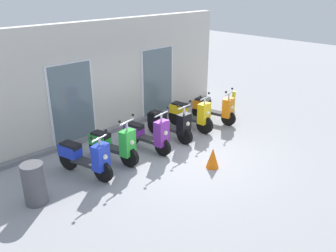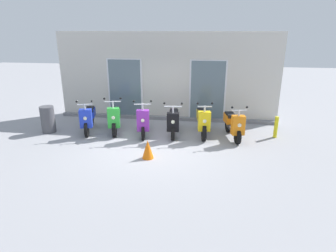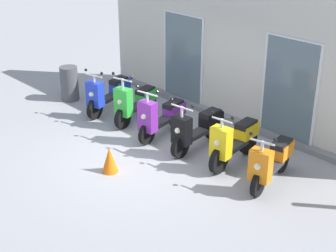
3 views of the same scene
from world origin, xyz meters
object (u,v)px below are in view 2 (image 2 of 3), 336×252
Objects in this scene: scooter_blue at (88,118)px; trash_bin at (48,119)px; scooter_green at (115,118)px; curb_bollard at (276,127)px; scooter_yellow at (203,121)px; scooter_orange at (233,124)px; scooter_purple at (144,121)px; scooter_black at (173,121)px; traffic_cone at (148,149)px.

scooter_blue is 1.37m from trash_bin.
trash_bin is at bearing -170.03° from scooter_blue.
scooter_green is 5.31m from curb_bollard.
scooter_yellow reaches higher than scooter_blue.
curb_bollard is at bearing 2.83° from scooter_blue.
curb_bollard is at bearing 9.72° from scooter_orange.
scooter_blue reaches higher than scooter_orange.
curb_bollard is at bearing 4.16° from scooter_purple.
trash_bin is at bearing -175.95° from scooter_purple.
scooter_yellow is at bearing 173.18° from scooter_orange.
scooter_black is 1.06× the size of scooter_orange.
scooter_purple is at bearing -174.24° from scooter_yellow.
trash_bin is (-1.35, -0.24, -0.04)m from scooter_blue.
scooter_yellow is at bearing 5.76° from scooter_purple.
scooter_green is 2.00m from scooter_black.
scooter_green is at bearing 8.82° from trash_bin.
scooter_orange is at bearing -1.79° from scooter_black.
scooter_orange is at bearing 2.85° from trash_bin.
scooter_black is (0.97, 0.14, -0.02)m from scooter_purple.
traffic_cone is (3.78, -1.59, -0.19)m from trash_bin.
scooter_orange is 2.95× the size of traffic_cone.
scooter_black reaches higher than curb_bollard.
curb_bollard is (4.28, 0.31, -0.13)m from scooter_purple.
scooter_green reaches higher than scooter_black.
trash_bin is (-5.19, -0.43, -0.04)m from scooter_yellow.
trash_bin is at bearing -175.32° from scooter_yellow.
scooter_yellow is 2.36m from curb_bollard.
scooter_blue is 3.06× the size of traffic_cone.
scooter_green is at bearing -177.90° from curb_bollard.
scooter_blue reaches higher than curb_bollard.
scooter_purple is 1.93m from scooter_yellow.
scooter_blue is 6.21m from curb_bollard.
scooter_black is 4.25m from trash_bin.
traffic_cone is at bearing -22.79° from trash_bin.
scooter_yellow is at bearing 3.41° from scooter_black.
scooter_orange is at bearing -0.59° from scooter_green.
traffic_cone is (0.51, -1.82, -0.22)m from scooter_purple.
traffic_cone is (1.54, -1.94, -0.21)m from scooter_green.
scooter_yellow reaches higher than curb_bollard.
scooter_orange is at bearing -170.28° from curb_bollard.
scooter_blue is 1.04× the size of scooter_orange.
scooter_orange is 1.71× the size of trash_bin.
scooter_black is 1.94m from scooter_orange.
curb_bollard is at bearing 29.51° from traffic_cone.
scooter_orange is (0.98, -0.12, -0.02)m from scooter_yellow.
scooter_green is 1.70× the size of trash_bin.
scooter_green reaches higher than traffic_cone.
traffic_cone is at bearing -125.03° from scooter_yellow.
scooter_orange is at bearing 0.85° from scooter_blue.
scooter_purple is 2.91m from scooter_orange.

